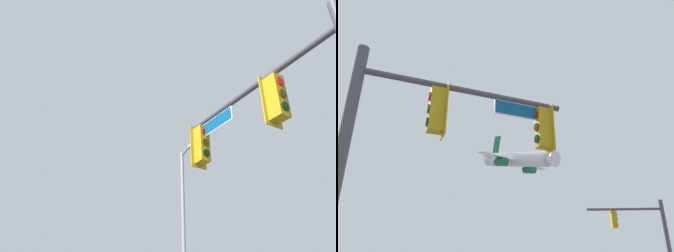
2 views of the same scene
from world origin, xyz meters
TOP-DOWN VIEW (x-y plane):
  - signal_pole_near at (-3.63, -5.78)m, footprint 5.11×1.52m
  - street_lamp at (6.73, -7.23)m, footprint 1.76×0.28m

SIDE VIEW (x-z plane):
  - signal_pole_near at x=-3.63m, z-range 1.16..7.84m
  - street_lamp at x=6.73m, z-range 0.57..9.34m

